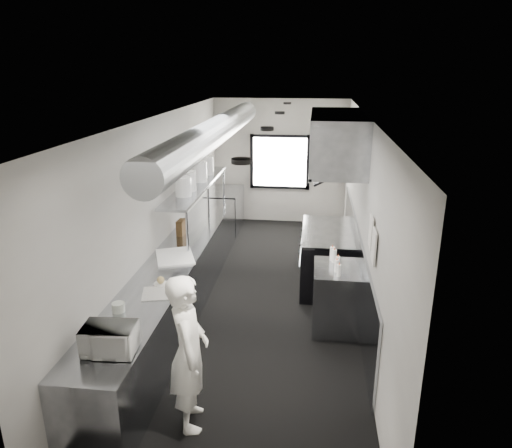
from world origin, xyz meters
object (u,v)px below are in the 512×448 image
(deli_tub_a, at_px, (96,333))
(squeeze_bottle_a, at_px, (339,270))
(microwave, at_px, (109,339))
(cutting_board, at_px, (175,257))
(plate_stack_b, at_px, (189,181))
(plate_stack_c, at_px, (200,172))
(squeeze_bottle_b, at_px, (337,266))
(far_work_table, at_px, (224,210))
(line_cook, at_px, (189,352))
(small_plate, at_px, (161,284))
(plate_stack_a, at_px, (183,187))
(squeeze_bottle_d, at_px, (334,256))
(range, at_px, (327,257))
(bottle_station, at_px, (337,298))
(squeeze_bottle_e, at_px, (332,254))
(plate_stack_d, at_px, (208,165))
(exhaust_hood, at_px, (337,141))
(prep_counter, at_px, (178,283))
(pass_shelf, at_px, (197,186))
(deli_tub_b, at_px, (118,307))
(knife_block, at_px, (181,227))

(deli_tub_a, bearing_deg, squeeze_bottle_a, 35.52)
(microwave, bearing_deg, cutting_board, 87.09)
(plate_stack_b, distance_m, plate_stack_c, 0.64)
(squeeze_bottle_b, bearing_deg, deli_tub_a, -142.19)
(far_work_table, xyz_separation_m, line_cook, (0.77, -5.95, 0.37))
(small_plate, bearing_deg, plate_stack_b, 94.16)
(plate_stack_a, distance_m, squeeze_bottle_b, 2.66)
(plate_stack_a, relative_size, squeeze_bottle_d, 1.57)
(range, relative_size, bottle_station, 1.78)
(plate_stack_c, relative_size, squeeze_bottle_a, 2.19)
(line_cook, height_order, squeeze_bottle_e, line_cook)
(deli_tub_a, bearing_deg, microwave, -42.32)
(plate_stack_b, bearing_deg, microwave, -87.90)
(line_cook, xyz_separation_m, plate_stack_d, (-0.79, 4.54, 0.92))
(exhaust_hood, height_order, prep_counter, exhaust_hood)
(pass_shelf, distance_m, squeeze_bottle_d, 2.79)
(bottle_station, relative_size, deli_tub_b, 6.34)
(cutting_board, relative_size, plate_stack_a, 2.27)
(pass_shelf, relative_size, deli_tub_b, 21.14)
(cutting_board, relative_size, plate_stack_d, 1.98)
(small_plate, distance_m, knife_block, 1.84)
(deli_tub_b, bearing_deg, small_plate, 70.60)
(exhaust_hood, relative_size, range, 1.38)
(plate_stack_c, distance_m, plate_stack_d, 0.58)
(exhaust_hood, bearing_deg, range, 180.00)
(bottle_station, xyz_separation_m, plate_stack_d, (-2.32, 2.48, 1.29))
(squeeze_bottle_e, bearing_deg, microwave, -130.61)
(prep_counter, relative_size, knife_block, 24.66)
(deli_tub_b, height_order, squeeze_bottle_a, squeeze_bottle_a)
(squeeze_bottle_d, bearing_deg, squeeze_bottle_b, -86.12)
(far_work_table, distance_m, plate_stack_d, 1.92)
(deli_tub_a, height_order, squeeze_bottle_a, squeeze_bottle_a)
(pass_shelf, relative_size, deli_tub_a, 23.18)
(squeeze_bottle_e, bearing_deg, pass_shelf, 147.38)
(small_plate, xyz_separation_m, plate_stack_a, (-0.15, 1.72, 0.81))
(cutting_board, height_order, knife_block, knife_block)
(prep_counter, bearing_deg, squeeze_bottle_b, -8.28)
(deli_tub_a, distance_m, deli_tub_b, 0.53)
(deli_tub_b, distance_m, plate_stack_d, 4.06)
(cutting_board, bearing_deg, squeeze_bottle_a, -8.80)
(pass_shelf, distance_m, line_cook, 3.91)
(squeeze_bottle_a, bearing_deg, prep_counter, 168.52)
(exhaust_hood, height_order, far_work_table, exhaust_hood)
(range, bearing_deg, plate_stack_c, 167.14)
(prep_counter, height_order, pass_shelf, pass_shelf)
(range, height_order, knife_block, knife_block)
(pass_shelf, height_order, bottle_station, pass_shelf)
(plate_stack_a, relative_size, squeeze_bottle_b, 1.72)
(deli_tub_a, height_order, knife_block, knife_block)
(microwave, height_order, small_plate, microwave)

